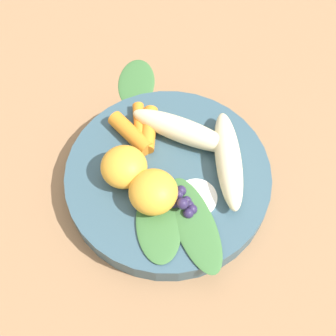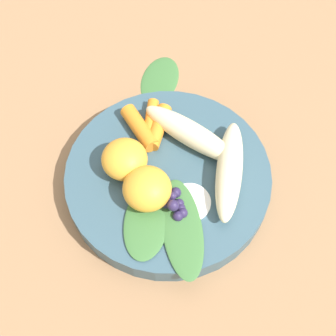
% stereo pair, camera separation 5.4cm
% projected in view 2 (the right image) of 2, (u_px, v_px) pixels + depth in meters
% --- Properties ---
extents(ground_plane, '(2.40, 2.40, 0.00)m').
position_uv_depth(ground_plane, '(168.00, 184.00, 0.58)').
color(ground_plane, '#99704C').
extents(bowl, '(0.25, 0.25, 0.03)m').
position_uv_depth(bowl, '(168.00, 178.00, 0.56)').
color(bowl, '#385666').
rests_on(bowl, ground_plane).
extents(banana_peeled_left, '(0.12, 0.11, 0.03)m').
position_uv_depth(banana_peeled_left, '(190.00, 134.00, 0.56)').
color(banana_peeled_left, beige).
rests_on(banana_peeled_left, bowl).
extents(banana_peeled_right, '(0.13, 0.08, 0.03)m').
position_uv_depth(banana_peeled_right, '(229.00, 170.00, 0.53)').
color(banana_peeled_right, beige).
rests_on(banana_peeled_right, bowl).
extents(orange_segment_near, '(0.06, 0.06, 0.04)m').
position_uv_depth(orange_segment_near, '(147.00, 189.00, 0.52)').
color(orange_segment_near, '#F4A833').
rests_on(orange_segment_near, bowl).
extents(orange_segment_far, '(0.05, 0.05, 0.04)m').
position_uv_depth(orange_segment_far, '(125.00, 159.00, 0.54)').
color(orange_segment_far, '#F4A833').
rests_on(orange_segment_far, bowl).
extents(carrot_front, '(0.06, 0.05, 0.02)m').
position_uv_depth(carrot_front, '(158.00, 127.00, 0.57)').
color(carrot_front, orange).
rests_on(carrot_front, bowl).
extents(carrot_mid_left, '(0.05, 0.03, 0.01)m').
position_uv_depth(carrot_mid_left, '(148.00, 118.00, 0.58)').
color(carrot_mid_left, orange).
rests_on(carrot_mid_left, bowl).
extents(carrot_mid_right, '(0.07, 0.04, 0.02)m').
position_uv_depth(carrot_mid_right, '(140.00, 128.00, 0.57)').
color(carrot_mid_right, orange).
rests_on(carrot_mid_right, bowl).
extents(blueberry_pile, '(0.04, 0.04, 0.02)m').
position_uv_depth(blueberry_pile, '(171.00, 202.00, 0.52)').
color(blueberry_pile, '#2D234C').
rests_on(blueberry_pile, bowl).
extents(coconut_shred_patch, '(0.05, 0.05, 0.00)m').
position_uv_depth(coconut_shred_patch, '(190.00, 202.00, 0.53)').
color(coconut_shred_patch, white).
rests_on(coconut_shred_patch, bowl).
extents(kale_leaf_left, '(0.11, 0.08, 0.01)m').
position_uv_depth(kale_leaf_left, '(147.00, 221.00, 0.52)').
color(kale_leaf_left, '#3D7038').
rests_on(kale_leaf_left, bowl).
extents(kale_leaf_right, '(0.13, 0.06, 0.01)m').
position_uv_depth(kale_leaf_right, '(182.00, 228.00, 0.51)').
color(kale_leaf_right, '#3D7038').
rests_on(kale_leaf_right, bowl).
extents(kale_leaf_stray, '(0.10, 0.09, 0.01)m').
position_uv_depth(kale_leaf_stray, '(160.00, 79.00, 0.66)').
color(kale_leaf_stray, '#3D7038').
rests_on(kale_leaf_stray, ground_plane).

